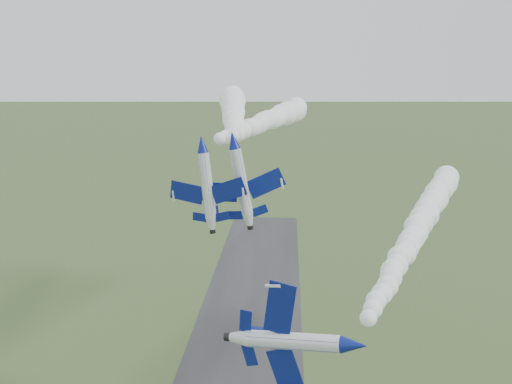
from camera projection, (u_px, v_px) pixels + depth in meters
The scene contains 6 objects.
jet_lead at pixel (354, 346), 52.45m from camera, with size 7.38×14.15×11.89m.
smoke_trail_jet_lead at pixel (419, 226), 85.49m from camera, with size 4.79×66.93×4.79m, color silver, non-canonical shape.
jet_pair_left at pixel (202, 144), 78.75m from camera, with size 11.76×13.74×3.51m.
smoke_trail_jet_pair_left at pixel (267, 121), 107.26m from camera, with size 4.79×53.94×4.79m, color silver, non-canonical shape.
jet_pair_right at pixel (233, 140), 78.87m from camera, with size 11.86×14.36×3.96m.
smoke_trail_jet_pair_right at pixel (233, 112), 109.88m from camera, with size 5.64×57.05×5.64m, color silver, non-canonical shape.
Camera 1 is at (8.75, -53.34, 56.33)m, focal length 40.00 mm.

